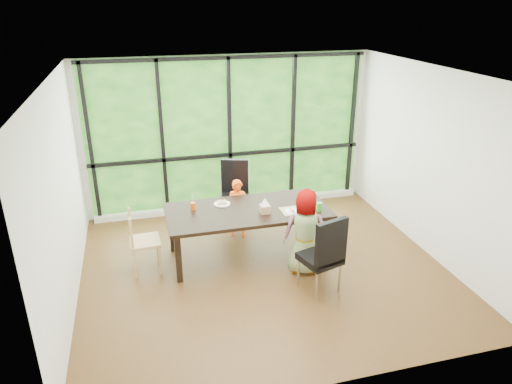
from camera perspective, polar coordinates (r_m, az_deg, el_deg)
The scene contains 22 objects.
ground at distance 6.74m, azimuth 0.95°, elevation -9.23°, with size 5.00×5.00×0.00m, color black.
back_wall at distance 8.21m, azimuth -3.29°, elevation 7.02°, with size 5.00×5.00×0.00m, color silver.
foliage_backdrop at distance 8.20m, azimuth -3.26°, elevation 6.98°, with size 4.80×0.02×2.65m, color #194B15.
window_mullions at distance 8.16m, azimuth -3.20°, elevation 6.91°, with size 4.80×0.06×2.65m, color black, non-canonical shape.
window_sill at distance 8.57m, azimuth -2.96°, elevation -1.55°, with size 4.80×0.12×0.10m, color silver.
dining_table at distance 6.87m, azimuth -1.02°, elevation -4.97°, with size 2.31×1.08×0.75m, color black.
chair_window_leather at distance 7.77m, azimuth -2.67°, elevation -0.25°, with size 0.46×0.46×1.08m, color black.
chair_interior_leather at distance 6.09m, azimuth 7.82°, elevation -7.36°, with size 0.46×0.46×1.08m, color black.
chair_end_beech at distance 6.67m, azimuth -13.34°, elevation -5.86°, with size 0.42×0.40×0.90m, color tan.
child_toddler at distance 7.39m, azimuth -2.23°, elevation -2.02°, with size 0.35×0.23×0.95m, color #FF510C.
child_older at distance 6.44m, azimuth 6.19°, elevation -4.79°, with size 0.59×0.39×1.21m, color slate.
placemat at distance 6.69m, azimuth 4.85°, elevation -2.24°, with size 0.42×0.31×0.01m, color tan.
plate_far at distance 6.88m, azimuth -4.15°, elevation -1.45°, with size 0.24×0.24×0.01m, color white.
plate_near at distance 6.65m, azimuth 4.42°, elevation -2.36°, with size 0.22×0.22×0.01m, color white.
orange_cup at distance 6.74m, azimuth -7.68°, elevation -1.71°, with size 0.07×0.07×0.11m, color #DE5107.
green_cup at distance 6.70m, azimuth 7.69°, elevation -1.80°, with size 0.08×0.08×0.12m, color green.
tissue_box at distance 6.58m, azimuth 1.10°, elevation -2.08°, with size 0.14×0.14×0.12m, color tan.
crepe_rolls_far at distance 6.87m, azimuth -4.15°, elevation -1.26°, with size 0.15×0.12×0.04m, color tan, non-canonical shape.
crepe_rolls_near at distance 6.64m, azimuth 4.42°, elevation -2.17°, with size 0.05×0.12×0.04m, color tan, non-canonical shape.
straw_white at distance 6.70m, azimuth -7.72°, elevation -0.98°, with size 0.01×0.01×0.20m, color white.
straw_pink at distance 6.66m, azimuth 7.74°, elevation -1.00°, with size 0.01×0.01×0.20m, color pink.
tissue at distance 6.54m, azimuth 1.11°, elevation -1.17°, with size 0.12×0.12×0.11m, color white.
Camera 1 is at (-1.58, -5.50, 3.57)m, focal length 32.88 mm.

